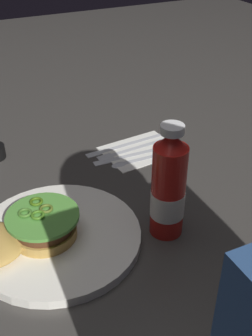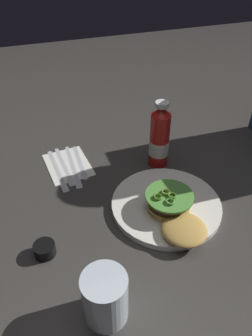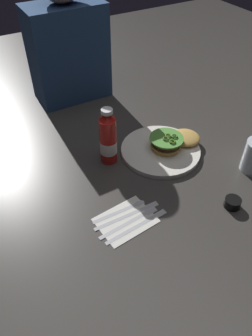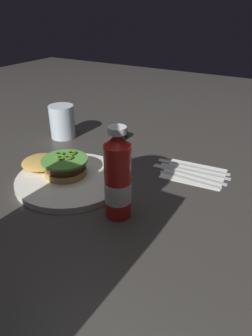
% 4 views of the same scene
% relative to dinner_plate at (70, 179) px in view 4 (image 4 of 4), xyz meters
% --- Properties ---
extents(ground_plane, '(3.00, 3.00, 0.00)m').
position_rel_dinner_plate_xyz_m(ground_plane, '(-0.00, -0.05, -0.01)').
color(ground_plane, '#3A3733').
extents(dinner_plate, '(0.29, 0.29, 0.02)m').
position_rel_dinner_plate_xyz_m(dinner_plate, '(0.00, 0.00, 0.00)').
color(dinner_plate, white).
rests_on(dinner_plate, ground_plane).
extents(burger_sandwich, '(0.20, 0.12, 0.05)m').
position_rel_dinner_plate_xyz_m(burger_sandwich, '(0.05, -0.00, 0.03)').
color(burger_sandwich, '#BF9346').
rests_on(burger_sandwich, dinner_plate).
extents(ketchup_bottle, '(0.06, 0.06, 0.21)m').
position_rel_dinner_plate_xyz_m(ketchup_bottle, '(-0.19, 0.06, 0.08)').
color(ketchup_bottle, red).
rests_on(ketchup_bottle, ground_plane).
extents(water_glass, '(0.09, 0.09, 0.11)m').
position_rel_dinner_plate_xyz_m(water_glass, '(0.22, -0.23, 0.05)').
color(water_glass, silver).
rests_on(water_glass, ground_plane).
extents(condiment_cup, '(0.05, 0.05, 0.03)m').
position_rel_dinner_plate_xyz_m(condiment_cup, '(0.04, -0.32, 0.01)').
color(condiment_cup, black).
rests_on(condiment_cup, ground_plane).
extents(napkin, '(0.18, 0.14, 0.00)m').
position_rel_dinner_plate_xyz_m(napkin, '(-0.27, -0.21, -0.01)').
color(napkin, white).
rests_on(napkin, ground_plane).
extents(butter_knife, '(0.21, 0.03, 0.00)m').
position_rel_dinner_plate_xyz_m(butter_knife, '(-0.24, -0.25, -0.00)').
color(butter_knife, silver).
rests_on(butter_knife, napkin).
extents(fork_utensil, '(0.20, 0.03, 0.00)m').
position_rel_dinner_plate_xyz_m(fork_utensil, '(-0.25, -0.22, -0.00)').
color(fork_utensil, silver).
rests_on(fork_utensil, napkin).
extents(steak_knife, '(0.22, 0.02, 0.00)m').
position_rel_dinner_plate_xyz_m(steak_knife, '(-0.25, -0.20, -0.00)').
color(steak_knife, silver).
rests_on(steak_knife, napkin).
extents(spoon_utensil, '(0.18, 0.03, 0.00)m').
position_rel_dinner_plate_xyz_m(spoon_utensil, '(-0.25, -0.17, -0.00)').
color(spoon_utensil, silver).
rests_on(spoon_utensil, napkin).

